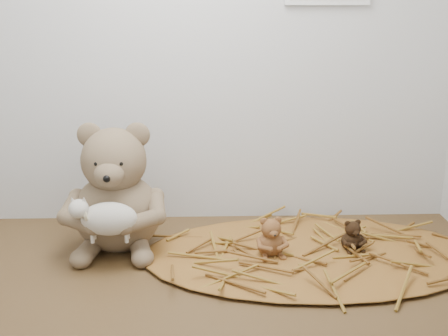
{
  "coord_description": "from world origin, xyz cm",
  "views": [
    {
      "loc": [
        4.2,
        -94.16,
        49.92
      ],
      "look_at": [
        7.23,
        4.13,
        19.9
      ],
      "focal_mm": 45.0,
      "sensor_mm": 36.0,
      "label": 1
    }
  ],
  "objects_px": {
    "toy_lamb": "(109,219)",
    "mini_teddy_tan": "(271,235)",
    "main_teddy": "(116,187)",
    "mini_teddy_brown": "(352,234)"
  },
  "relations": [
    {
      "from": "toy_lamb",
      "to": "mini_teddy_tan",
      "type": "xyz_separation_m",
      "value": [
        0.31,
        0.02,
        -0.05
      ]
    },
    {
      "from": "main_teddy",
      "to": "mini_teddy_brown",
      "type": "bearing_deg",
      "value": -5.6
    },
    {
      "from": "mini_teddy_brown",
      "to": "mini_teddy_tan",
      "type": "bearing_deg",
      "value": 172.56
    },
    {
      "from": "main_teddy",
      "to": "toy_lamb",
      "type": "relative_size",
      "value": 1.91
    },
    {
      "from": "mini_teddy_tan",
      "to": "toy_lamb",
      "type": "bearing_deg",
      "value": 174.35
    },
    {
      "from": "toy_lamb",
      "to": "main_teddy",
      "type": "bearing_deg",
      "value": 90.0
    },
    {
      "from": "mini_teddy_tan",
      "to": "main_teddy",
      "type": "bearing_deg",
      "value": 157.04
    },
    {
      "from": "main_teddy",
      "to": "mini_teddy_brown",
      "type": "height_order",
      "value": "main_teddy"
    },
    {
      "from": "mini_teddy_tan",
      "to": "mini_teddy_brown",
      "type": "xyz_separation_m",
      "value": [
        0.17,
        0.02,
        -0.01
      ]
    },
    {
      "from": "main_teddy",
      "to": "mini_teddy_brown",
      "type": "xyz_separation_m",
      "value": [
        0.47,
        -0.05,
        -0.09
      ]
    }
  ]
}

